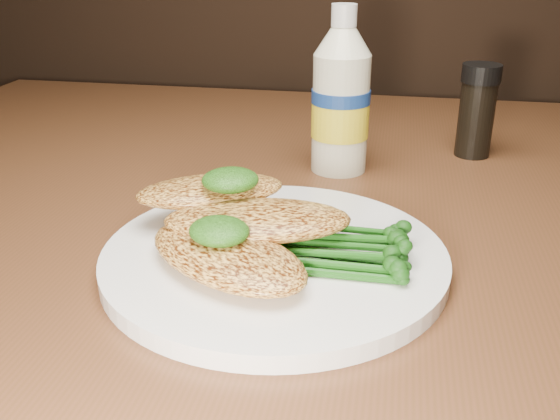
# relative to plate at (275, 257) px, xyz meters

# --- Properties ---
(plate) EXTENTS (0.26, 0.26, 0.01)m
(plate) POSITION_rel_plate_xyz_m (0.00, 0.00, 0.00)
(plate) COLOR white
(plate) RESTS_ON dining_table
(chicken_front) EXTENTS (0.16, 0.14, 0.02)m
(chicken_front) POSITION_rel_plate_xyz_m (-0.03, -0.04, 0.02)
(chicken_front) COLOR #F1B14C
(chicken_front) RESTS_ON plate
(chicken_mid) EXTENTS (0.16, 0.10, 0.02)m
(chicken_mid) POSITION_rel_plate_xyz_m (-0.01, 0.01, 0.03)
(chicken_mid) COLOR #F1B14C
(chicken_mid) RESTS_ON plate
(chicken_back) EXTENTS (0.14, 0.11, 0.02)m
(chicken_back) POSITION_rel_plate_xyz_m (-0.06, 0.04, 0.03)
(chicken_back) COLOR #F1B14C
(chicken_back) RESTS_ON plate
(pesto_front) EXTENTS (0.06, 0.05, 0.02)m
(pesto_front) POSITION_rel_plate_xyz_m (-0.03, -0.03, 0.03)
(pesto_front) COLOR black
(pesto_front) RESTS_ON chicken_front
(pesto_back) EXTENTS (0.06, 0.06, 0.02)m
(pesto_back) POSITION_rel_plate_xyz_m (-0.04, 0.03, 0.05)
(pesto_back) COLOR black
(pesto_back) RESTS_ON chicken_back
(broccolini_bundle) EXTENTS (0.14, 0.12, 0.02)m
(broccolini_bundle) POSITION_rel_plate_xyz_m (0.05, -0.00, 0.02)
(broccolini_bundle) COLOR #175011
(broccolini_bundle) RESTS_ON plate
(mayo_bottle) EXTENTS (0.07, 0.07, 0.17)m
(mayo_bottle) POSITION_rel_plate_xyz_m (0.03, 0.22, 0.08)
(mayo_bottle) COLOR #E7E6C4
(mayo_bottle) RESTS_ON dining_table
(pepper_grinder) EXTENTS (0.05, 0.05, 0.10)m
(pepper_grinder) POSITION_rel_plate_xyz_m (0.17, 0.30, 0.05)
(pepper_grinder) COLOR black
(pepper_grinder) RESTS_ON dining_table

